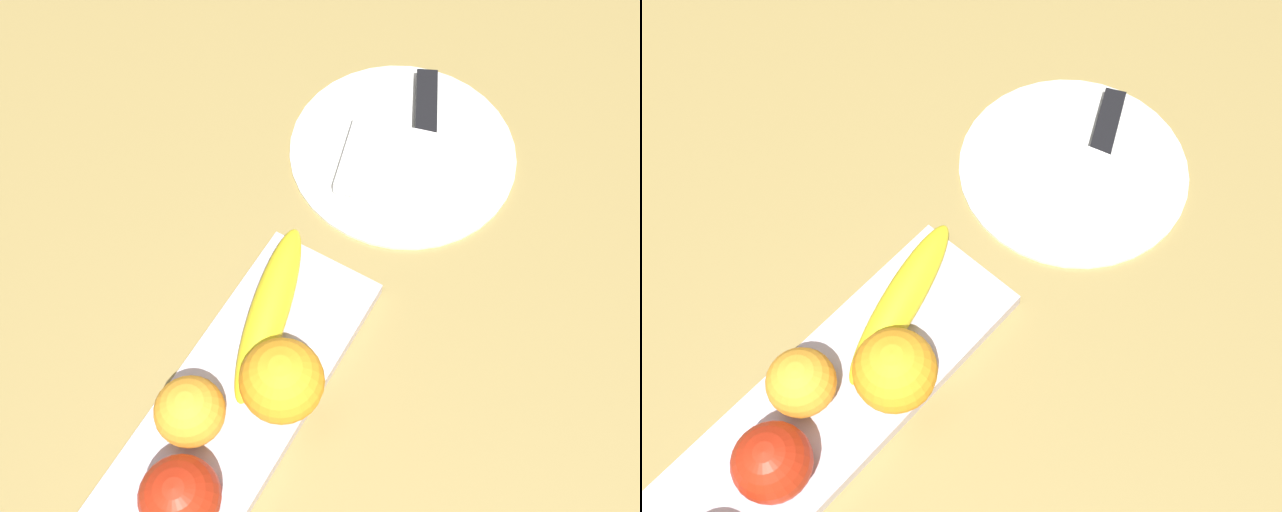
{
  "view_description": "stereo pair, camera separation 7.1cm",
  "coord_description": "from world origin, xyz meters",
  "views": [
    {
      "loc": [
        0.07,
        0.16,
        0.67
      ],
      "look_at": [
        -0.22,
        -0.01,
        0.05
      ],
      "focal_mm": 41.8,
      "sensor_mm": 36.0,
      "label": 1
    },
    {
      "loc": [
        0.03,
        0.22,
        0.67
      ],
      "look_at": [
        -0.22,
        -0.01,
        0.05
      ],
      "focal_mm": 41.8,
      "sensor_mm": 36.0,
      "label": 2
    }
  ],
  "objects": [
    {
      "name": "apple",
      "position": [
        0.03,
        -0.0,
        0.05
      ],
      "size": [
        0.07,
        0.07,
        0.07
      ],
      "primitive_type": "sphere",
      "color": "#AC2410",
      "rests_on": "fruit_tray"
    },
    {
      "name": "ground_plane",
      "position": [
        0.0,
        0.0,
        0.0
      ],
      "size": [
        2.4,
        2.4,
        0.0
      ],
      "primitive_type": "plane",
      "color": "olive"
    },
    {
      "name": "dinner_plate",
      "position": [
        -0.41,
        -0.01,
        0.0
      ],
      "size": [
        0.25,
        0.25,
        0.01
      ],
      "primitive_type": "cylinder",
      "color": "white",
      "rests_on": "ground_plane"
    },
    {
      "name": "fruit_tray",
      "position": [
        -0.04,
        -0.01,
        0.01
      ],
      "size": [
        0.4,
        0.12,
        0.02
      ],
      "primitive_type": "cube",
      "color": "#BDB0BF",
      "rests_on": "ground_plane"
    },
    {
      "name": "orange_center",
      "position": [
        -0.04,
        -0.03,
        0.05
      ],
      "size": [
        0.06,
        0.06,
        0.06
      ],
      "primitive_type": "sphere",
      "color": "orange",
      "rests_on": "fruit_tray"
    },
    {
      "name": "orange_near_apple",
      "position": [
        -0.1,
        0.02,
        0.05
      ],
      "size": [
        0.07,
        0.07,
        0.07
      ],
      "primitive_type": "sphere",
      "color": "orange",
      "rests_on": "fruit_tray"
    },
    {
      "name": "knife",
      "position": [
        -0.46,
        -0.01,
        0.01
      ],
      "size": [
        0.17,
        0.1,
        0.01
      ],
      "rotation": [
        0.0,
        0.0,
        0.44
      ],
      "color": "silver",
      "rests_on": "dinner_plate"
    },
    {
      "name": "folded_napkin",
      "position": [
        -0.38,
        -0.01,
        0.02
      ],
      "size": [
        0.12,
        0.12,
        0.02
      ],
      "primitive_type": "cube",
      "rotation": [
        0.0,
        0.0,
        0.26
      ],
      "color": "white",
      "rests_on": "dinner_plate"
    },
    {
      "name": "banana",
      "position": [
        -0.16,
        -0.03,
        0.04
      ],
      "size": [
        0.19,
        0.08,
        0.04
      ],
      "primitive_type": "ellipsoid",
      "rotation": [
        0.0,
        0.0,
        3.41
      ],
      "color": "yellow",
      "rests_on": "fruit_tray"
    }
  ]
}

